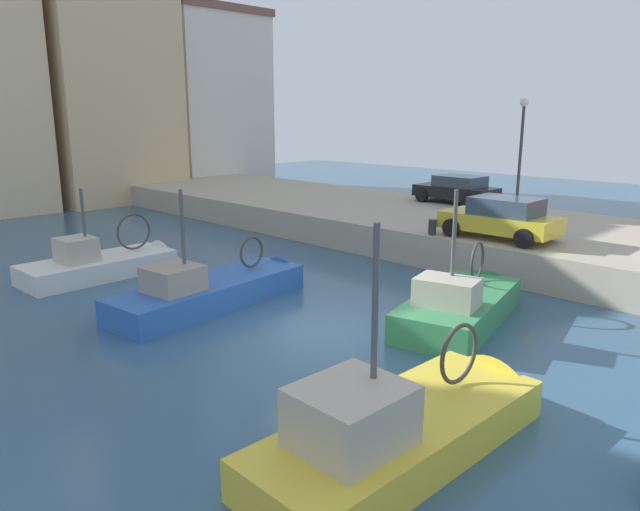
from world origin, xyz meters
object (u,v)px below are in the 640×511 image
at_px(fishing_boat_blue, 219,299).
at_px(parked_car_yellow, 502,218).
at_px(mooring_bollard_mid, 432,227).
at_px(quay_streetlamp, 522,138).
at_px(fishing_boat_yellow, 413,439).
at_px(fishing_boat_green, 463,315).
at_px(fishing_boat_white, 111,271).
at_px(parked_car_black, 457,189).

relative_size(fishing_boat_blue, parked_car_yellow, 1.80).
relative_size(mooring_bollard_mid, quay_streetlamp, 0.11).
xyz_separation_m(fishing_boat_blue, mooring_bollard_mid, (7.78, -2.11, 1.38)).
distance_m(fishing_boat_blue, quay_streetlamp, 14.33).
xyz_separation_m(fishing_boat_blue, fishing_boat_yellow, (-2.37, -8.70, 0.05)).
xyz_separation_m(fishing_boat_yellow, fishing_boat_green, (6.14, 2.80, -0.05)).
relative_size(fishing_boat_white, fishing_boat_green, 0.96).
bearing_deg(fishing_boat_yellow, fishing_boat_blue, 74.75).
height_order(fishing_boat_yellow, fishing_boat_green, fishing_boat_yellow).
xyz_separation_m(fishing_boat_green, quay_streetlamp, (9.66, 3.47, 4.36)).
relative_size(fishing_boat_blue, quay_streetlamp, 1.47).
xyz_separation_m(fishing_boat_white, fishing_boat_green, (4.57, -11.11, -0.00)).
bearing_deg(fishing_boat_green, parked_car_black, 33.10).
xyz_separation_m(fishing_boat_white, parked_car_yellow, (9.68, -9.37, 1.83)).
height_order(fishing_boat_blue, parked_car_yellow, fishing_boat_blue).
bearing_deg(parked_car_black, fishing_boat_green, -146.90).
relative_size(fishing_boat_yellow, fishing_boat_white, 1.12).
bearing_deg(fishing_boat_green, parked_car_yellow, 18.75).
distance_m(fishing_boat_blue, fishing_boat_green, 7.00).
xyz_separation_m(parked_car_yellow, mooring_bollard_mid, (-1.10, 2.05, -0.45)).
xyz_separation_m(fishing_boat_blue, quay_streetlamp, (13.43, -2.43, 4.36)).
distance_m(fishing_boat_yellow, mooring_bollard_mid, 12.17).
xyz_separation_m(parked_car_black, mooring_bollard_mid, (-7.20, -3.52, -0.41)).
distance_m(fishing_boat_green, parked_car_yellow, 5.70).
xyz_separation_m(fishing_boat_green, mooring_bollard_mid, (4.01, 3.79, 1.38)).
relative_size(fishing_boat_white, parked_car_black, 1.49).
bearing_deg(fishing_boat_yellow, fishing_boat_white, 83.55).
bearing_deg(parked_car_yellow, parked_car_black, 42.42).
xyz_separation_m(fishing_boat_yellow, fishing_boat_white, (1.57, 13.90, -0.04)).
relative_size(parked_car_black, mooring_bollard_mid, 7.10).
relative_size(parked_car_black, quay_streetlamp, 0.81).
bearing_deg(fishing_boat_blue, parked_car_black, 5.38).
bearing_deg(fishing_boat_yellow, quay_streetlamp, 21.64).
bearing_deg(fishing_boat_yellow, fishing_boat_green, 24.49).
height_order(fishing_boat_green, parked_car_yellow, fishing_boat_green).
distance_m(parked_car_yellow, parked_car_black, 8.26).
bearing_deg(fishing_boat_blue, mooring_bollard_mid, -15.16).
xyz_separation_m(fishing_boat_blue, fishing_boat_green, (3.77, -5.90, 0.00)).
relative_size(fishing_boat_white, quay_streetlamp, 1.20).
xyz_separation_m(fishing_boat_blue, fishing_boat_white, (-0.80, 5.21, 0.01)).
bearing_deg(parked_car_black, mooring_bollard_mid, -153.96).
bearing_deg(quay_streetlamp, fishing_boat_white, 151.78).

